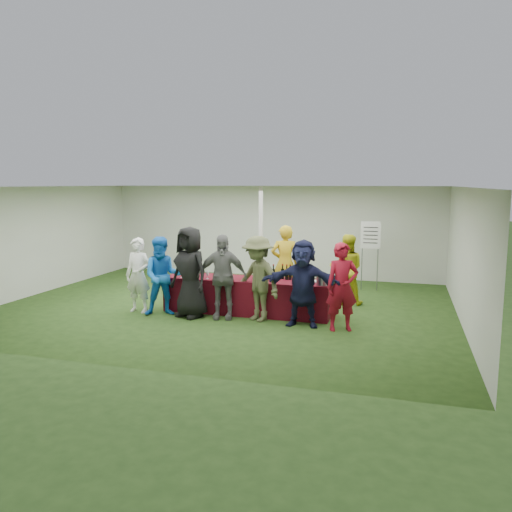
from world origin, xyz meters
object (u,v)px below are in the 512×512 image
(staff_pourer, at_px, (285,264))
(customer_5, at_px, (303,283))
(customer_0, at_px, (138,275))
(wine_list_sign, at_px, (370,240))
(staff_back, at_px, (347,269))
(serving_table, at_px, (247,296))
(dump_bucket, at_px, (322,281))
(customer_6, at_px, (342,287))
(customer_2, at_px, (190,272))
(customer_1, at_px, (163,276))
(customer_4, at_px, (258,279))
(customer_3, at_px, (222,277))

(staff_pourer, relative_size, customer_5, 1.06)
(customer_5, bearing_deg, customer_0, 178.07)
(wine_list_sign, bearing_deg, staff_back, -103.94)
(serving_table, height_order, dump_bucket, dump_bucket)
(wine_list_sign, bearing_deg, customer_6, -93.87)
(wine_list_sign, distance_m, customer_0, 5.95)
(dump_bucket, distance_m, customer_2, 2.73)
(staff_back, bearing_deg, customer_1, 24.23)
(staff_back, distance_m, customer_1, 4.18)
(wine_list_sign, height_order, customer_2, customer_2)
(customer_6, bearing_deg, customer_1, 157.83)
(customer_0, xyz_separation_m, customer_4, (2.67, 0.07, 0.06))
(dump_bucket, xyz_separation_m, customer_2, (-2.70, -0.41, 0.11))
(dump_bucket, relative_size, staff_back, 0.15)
(serving_table, height_order, customer_6, customer_6)
(customer_1, height_order, customer_3, customer_3)
(customer_5, bearing_deg, customer_3, 176.53)
(customer_3, height_order, customer_4, customer_3)
(dump_bucket, xyz_separation_m, customer_1, (-3.31, -0.45, -0.00))
(staff_pourer, bearing_deg, serving_table, 53.40)
(wine_list_sign, relative_size, customer_4, 1.04)
(customer_0, height_order, customer_1, customer_1)
(customer_4, bearing_deg, customer_0, -149.33)
(serving_table, relative_size, wine_list_sign, 2.00)
(customer_2, relative_size, customer_5, 1.11)
(dump_bucket, xyz_separation_m, customer_4, (-1.26, -0.30, 0.03))
(dump_bucket, xyz_separation_m, wine_list_sign, (0.71, 3.33, 0.48))
(customer_0, xyz_separation_m, customer_5, (3.62, -0.05, 0.04))
(customer_1, distance_m, customer_4, 2.05)
(dump_bucket, relative_size, staff_pourer, 0.14)
(customer_5, bearing_deg, dump_bucket, 51.39)
(serving_table, distance_m, staff_back, 2.46)
(dump_bucket, bearing_deg, staff_pourer, 127.35)
(customer_1, bearing_deg, customer_0, 147.90)
(customer_0, relative_size, customer_3, 0.92)
(customer_1, xyz_separation_m, customer_5, (2.99, 0.03, 0.02))
(customer_3, xyz_separation_m, customer_6, (2.47, -0.15, -0.04))
(dump_bucket, xyz_separation_m, customer_6, (0.45, -0.50, 0.00))
(customer_1, bearing_deg, serving_table, -2.41)
(serving_table, relative_size, customer_0, 2.22)
(customer_1, bearing_deg, staff_pourer, 16.68)
(customer_3, bearing_deg, customer_0, 169.36)
(customer_1, bearing_deg, customer_6, -25.14)
(dump_bucket, bearing_deg, customer_5, -127.47)
(wine_list_sign, relative_size, customer_2, 0.95)
(staff_pourer, xyz_separation_m, customer_2, (-1.58, -1.88, 0.04))
(customer_0, relative_size, customer_4, 0.93)
(serving_table, xyz_separation_m, customer_0, (-2.28, -0.59, 0.44))
(dump_bucket, bearing_deg, serving_table, 172.44)
(customer_3, bearing_deg, customer_6, -14.68)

